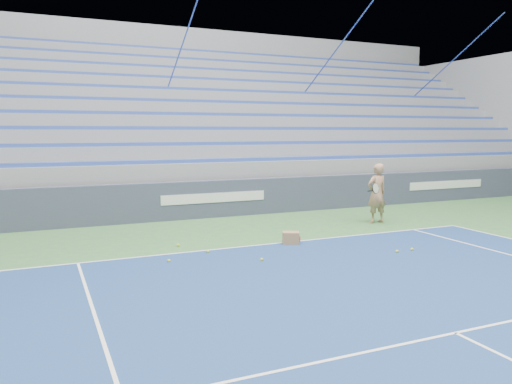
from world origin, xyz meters
The scene contains 10 objects.
sponsor_barrier centered at (0.00, 15.88, 0.55)m, with size 30.00×0.32×1.10m.
bleachers centered at (0.00, 21.60, 2.36)m, with size 31.00×9.15×7.30m.
tennis_player centered at (3.88, 13.13, 0.84)m, with size 0.92×0.83×1.67m.
ball_box centered at (0.46, 11.74, 0.14)m, with size 0.45×0.42×0.28m.
tennis_ball_0 centered at (-1.55, 11.68, 0.03)m, with size 0.07×0.07×0.07m, color #C5D32B.
tennis_ball_1 centered at (2.11, 10.09, 0.03)m, with size 0.07×0.07×0.07m, color #C5D32B.
tennis_ball_2 centered at (2.53, 10.11, 0.03)m, with size 0.07×0.07×0.07m, color #C5D32B.
tennis_ball_3 centered at (-2.48, 11.27, 0.03)m, with size 0.07×0.07×0.07m, color #C5D32B.
tennis_ball_4 centered at (-1.96, 12.52, 0.03)m, with size 0.07×0.07×0.07m, color #C5D32B.
tennis_ball_5 centered at (-0.78, 10.62, 0.03)m, with size 0.07×0.07×0.07m, color #C5D32B.
Camera 1 is at (-4.75, 1.89, 2.55)m, focal length 35.00 mm.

